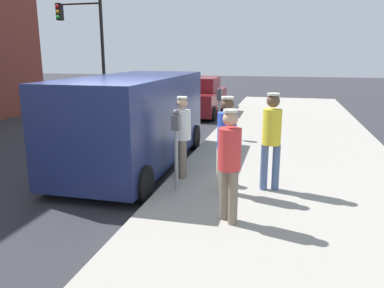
# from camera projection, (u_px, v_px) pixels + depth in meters

# --- Properties ---
(ground_plane) EXTENTS (80.00, 80.00, 0.00)m
(ground_plane) POSITION_uv_depth(u_px,v_px,m) (116.00, 187.00, 7.69)
(ground_plane) COLOR #2D2D33
(sidewalk_slab) EXTENTS (5.00, 32.00, 0.15)m
(sidewalk_slab) POSITION_uv_depth(u_px,v_px,m) (293.00, 199.00, 6.86)
(sidewalk_slab) COLOR #9E998E
(sidewalk_slab) RESTS_ON ground
(parking_meter_near) EXTENTS (0.14, 0.18, 1.52)m
(parking_meter_near) POSITION_uv_depth(u_px,v_px,m) (176.00, 136.00, 6.90)
(parking_meter_near) COLOR gray
(parking_meter_near) RESTS_ON sidewalk_slab
(parking_meter_far) EXTENTS (0.14, 0.18, 1.52)m
(parking_meter_far) POSITION_uv_depth(u_px,v_px,m) (219.00, 104.00, 11.27)
(parking_meter_far) COLOR gray
(parking_meter_far) RESTS_ON sidewalk_slab
(pedestrian_in_blue) EXTENTS (0.36, 0.34, 1.77)m
(pedestrian_in_blue) POSITION_uv_depth(u_px,v_px,m) (227.00, 139.00, 6.73)
(pedestrian_in_blue) COLOR beige
(pedestrian_in_blue) RESTS_ON sidewalk_slab
(pedestrian_in_yellow) EXTENTS (0.35, 0.34, 1.81)m
(pedestrian_in_yellow) POSITION_uv_depth(u_px,v_px,m) (272.00, 135.00, 6.90)
(pedestrian_in_yellow) COLOR #4C608C
(pedestrian_in_yellow) RESTS_ON sidewalk_slab
(pedestrian_in_white) EXTENTS (0.34, 0.36, 1.67)m
(pedestrian_in_white) POSITION_uv_depth(u_px,v_px,m) (182.00, 132.00, 7.65)
(pedestrian_in_white) COLOR #726656
(pedestrian_in_white) RESTS_ON sidewalk_slab
(pedestrian_in_red) EXTENTS (0.34, 0.34, 1.72)m
(pedestrian_in_red) POSITION_uv_depth(u_px,v_px,m) (229.00, 159.00, 5.55)
(pedestrian_in_red) COLOR #726656
(pedestrian_in_red) RESTS_ON sidewalk_slab
(parked_van) EXTENTS (2.14, 5.21, 2.15)m
(parked_van) POSITION_uv_depth(u_px,v_px,m) (135.00, 119.00, 8.85)
(parked_van) COLOR navy
(parked_van) RESTS_ON ground
(parked_sedan_ahead) EXTENTS (2.02, 4.43, 1.65)m
(parked_sedan_ahead) POSITION_uv_depth(u_px,v_px,m) (200.00, 98.00, 16.74)
(parked_sedan_ahead) COLOR maroon
(parked_sedan_ahead) RESTS_ON ground
(traffic_light_corner) EXTENTS (2.48, 0.42, 5.20)m
(traffic_light_corner) POSITION_uv_depth(u_px,v_px,m) (86.00, 35.00, 18.46)
(traffic_light_corner) COLOR black
(traffic_light_corner) RESTS_ON ground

